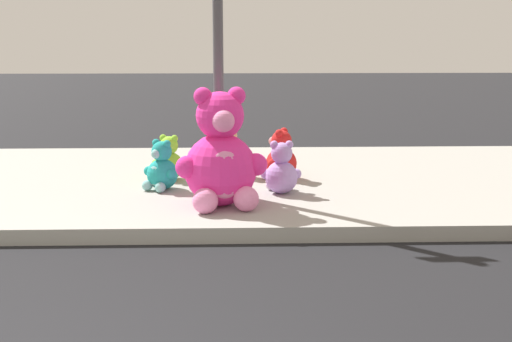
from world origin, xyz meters
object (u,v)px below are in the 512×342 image
sign_pole (218,35)px  plush_red (280,159)px  plush_tan (225,154)px  plush_lime (169,162)px  plush_lavender (281,172)px  plush_teal (161,170)px  plush_pink_large (221,159)px

sign_pole → plush_red: bearing=45.2°
sign_pole → plush_tan: 1.73m
sign_pole → plush_lime: (-0.62, 0.69, -1.48)m
plush_tan → plush_lavender: bearing=-57.9°
plush_teal → plush_lavender: bearing=-8.5°
sign_pole → plush_red: sign_pole is taller
sign_pole → plush_teal: size_ratio=5.66×
plush_teal → sign_pole: bearing=-13.7°
plush_pink_large → plush_lavender: bearing=40.3°
plush_teal → plush_tan: bearing=48.7°
plush_teal → plush_lavender: (1.33, -0.20, 0.01)m
plush_pink_large → plush_red: plush_pink_large is taller
plush_lime → sign_pole: bearing=-48.0°
plush_lavender → plush_lime: plush_lavender is taller
plush_teal → plush_red: bearing=22.1°
plush_lime → plush_red: bearing=1.2°
sign_pole → plush_lavender: sign_pole is taller
plush_teal → plush_lavender: plush_lavender is taller
plush_lavender → plush_teal: bearing=171.5°
plush_pink_large → plush_teal: 1.04m
sign_pole → plush_lime: size_ratio=5.91×
plush_teal → plush_red: plush_red is taller
sign_pole → plush_teal: bearing=166.3°
plush_tan → sign_pole: bearing=-93.0°
sign_pole → plush_lime: 1.75m
plush_tan → plush_pink_large: bearing=-90.8°
plush_red → plush_lavender: bearing=-92.6°
sign_pole → plush_red: 1.77m
plush_lavender → plush_red: 0.75m
plush_pink_large → sign_pole: bearing=92.9°
plush_pink_large → plush_tan: plush_pink_large is taller
plush_pink_large → plush_tan: bearing=89.2°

